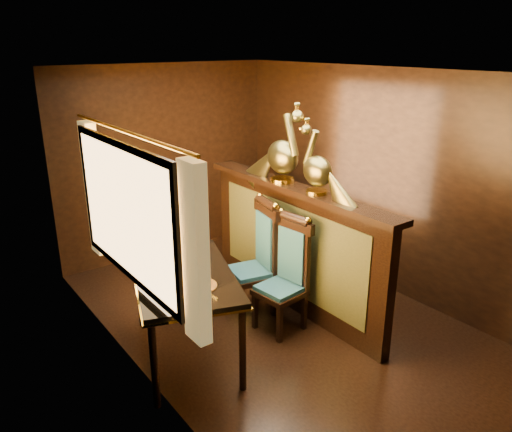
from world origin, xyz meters
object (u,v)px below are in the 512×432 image
object	(u,v)px
chair_left	(288,269)
peacock_left	(318,158)
dining_table	(184,281)
peacock_right	(283,142)
chair_right	(261,253)

from	to	relation	value
chair_left	peacock_left	bearing A→B (deg)	-15.28
dining_table	peacock_right	world-z (taller)	peacock_right
peacock_left	dining_table	bearing A→B (deg)	171.39
dining_table	peacock_left	xyz separation A→B (m)	(1.38, -0.21, 0.96)
chair_left	peacock_right	xyz separation A→B (m)	(0.30, 0.48, 1.15)
peacock_left	peacock_right	bearing A→B (deg)	90.00
dining_table	chair_left	size ratio (longest dim) A/B	1.34
dining_table	chair_left	xyz separation A→B (m)	(1.07, -0.16, -0.13)
chair_left	peacock_right	bearing A→B (deg)	51.27
chair_right	peacock_left	bearing A→B (deg)	-43.20
peacock_left	peacock_right	size ratio (longest dim) A/B	0.84
chair_left	chair_right	xyz separation A→B (m)	(-0.02, 0.42, 0.03)
peacock_left	peacock_right	distance (m)	0.53
chair_left	peacock_left	world-z (taller)	peacock_left
peacock_left	peacock_right	xyz separation A→B (m)	(0.00, 0.52, 0.07)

